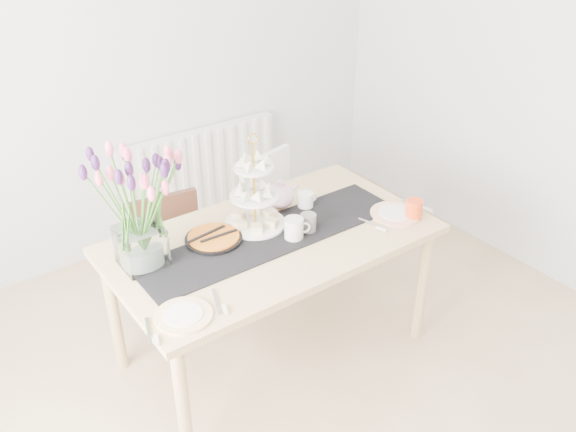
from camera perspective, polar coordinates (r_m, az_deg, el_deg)
room_shell at (r=2.16m, az=6.85°, el=0.62°), size 4.50×4.50×4.50m
radiator at (r=4.42m, az=-8.18°, el=4.29°), size 1.20×0.08×0.60m
dining_table at (r=3.07m, az=-1.48°, el=-3.12°), size 1.60×0.90×0.75m
chair_brown at (r=3.51m, az=-10.58°, el=-3.52°), size 0.44×0.44×0.77m
chair_white at (r=3.79m, az=-0.88°, el=0.51°), size 0.49×0.49×0.83m
table_runner at (r=3.03m, az=-1.50°, el=-1.85°), size 1.40×0.35×0.01m
tulip_vase at (r=2.71m, az=-14.32°, el=2.44°), size 0.71×0.71×0.61m
cake_stand at (r=3.05m, az=-3.13°, el=1.15°), size 0.31×0.31×0.46m
teapot at (r=3.24m, az=-0.74°, el=1.92°), size 0.25×0.20×0.16m
cream_jug at (r=3.26m, az=1.64°, el=1.49°), size 0.09×0.09×0.09m
tart_tin at (r=3.00m, az=-6.97°, el=-2.13°), size 0.28×0.28×0.03m
mug_grey at (r=3.04m, az=1.90°, el=-0.66°), size 0.11×0.11×0.10m
mug_white at (r=2.98m, az=0.56°, el=-1.22°), size 0.12×0.12×0.11m
mug_orange at (r=3.22m, az=11.71°, el=0.61°), size 0.12×0.12×0.10m
plate_left at (r=2.56m, az=-9.74°, el=-9.16°), size 0.31×0.31×0.01m
plate_right at (r=3.25m, az=10.00°, el=0.20°), size 0.33×0.33×0.01m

